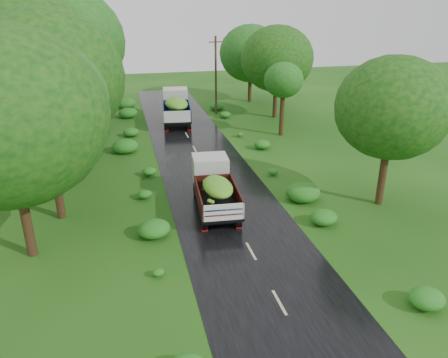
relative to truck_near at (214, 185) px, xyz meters
name	(u,v)px	position (x,y,z in m)	size (l,w,h in m)	color
ground	(279,303)	(0.71, -9.10, -1.45)	(120.00, 120.00, 0.00)	#14430E
road	(245,241)	(0.71, -4.10, -1.44)	(6.50, 80.00, 0.02)	black
road_lines	(240,231)	(0.71, -3.10, -1.43)	(0.12, 69.60, 0.00)	#BFB78C
truck_near	(214,185)	(0.00, 0.00, 0.00)	(2.60, 6.25, 2.57)	black
truck_far	(176,106)	(0.42, 19.44, 0.22)	(3.21, 7.27, 2.96)	black
utility_pole	(216,75)	(4.96, 21.93, 2.64)	(1.39, 0.23, 7.95)	#382616
trees_left	(52,62)	(-9.45, 12.07, 5.67)	(6.16, 34.11, 10.24)	black
trees_right	(286,67)	(10.05, 15.45, 4.14)	(4.78, 32.39, 7.59)	black
shrubs	(209,171)	(0.71, 4.90, -1.10)	(11.90, 44.00, 0.70)	#246918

